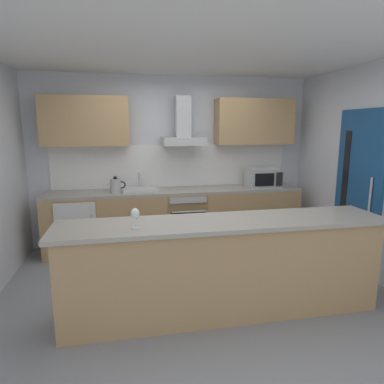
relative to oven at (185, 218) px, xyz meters
name	(u,v)px	position (x,y,z in m)	size (l,w,h in m)	color
ground	(195,290)	(-0.13, -1.40, -0.47)	(5.34, 4.50, 0.02)	gray
ceiling	(195,48)	(-0.13, -1.40, 2.15)	(5.34, 4.50, 0.02)	white
wall_back	(172,161)	(-0.13, 0.41, 0.84)	(5.34, 0.12, 2.60)	silver
wall_right	(376,172)	(2.10, -1.40, 0.84)	(0.12, 4.50, 2.60)	silver
backsplash_tile	(173,166)	(-0.13, 0.33, 0.77)	(3.69, 0.02, 0.66)	white
counter_back	(176,218)	(-0.13, 0.03, -0.01)	(3.82, 0.60, 0.90)	tan
counter_island	(224,267)	(0.04, -1.95, 0.02)	(3.16, 0.64, 0.96)	tan
upper_cabinets	(174,122)	(-0.13, 0.18, 1.45)	(3.76, 0.32, 0.70)	tan
side_door	(358,191)	(2.02, -1.20, 0.57)	(0.08, 0.85, 2.05)	navy
oven	(185,218)	(0.00, 0.00, 0.00)	(0.60, 0.62, 0.80)	slate
refrigerator	(79,226)	(-1.57, 0.00, -0.03)	(0.58, 0.60, 0.85)	white
microwave	(263,178)	(1.24, -0.03, 0.59)	(0.50, 0.38, 0.30)	#B7BABC
sink	(140,189)	(-0.67, 0.01, 0.47)	(0.50, 0.40, 0.26)	silver
kettle	(116,185)	(-1.02, -0.03, 0.55)	(0.29, 0.15, 0.24)	#B7BABC
range_hood	(183,130)	(0.00, 0.13, 1.33)	(0.62, 0.45, 0.72)	#B7BABC
wine_glass	(135,214)	(-0.80, -2.03, 0.62)	(0.08, 0.08, 0.18)	silver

